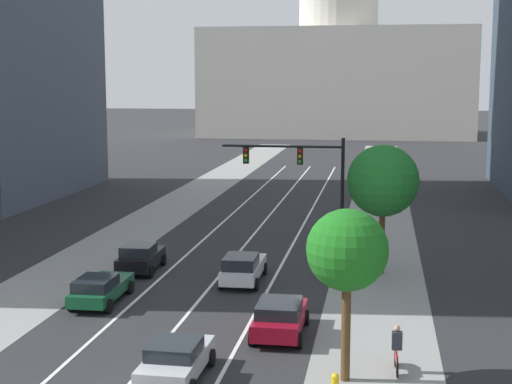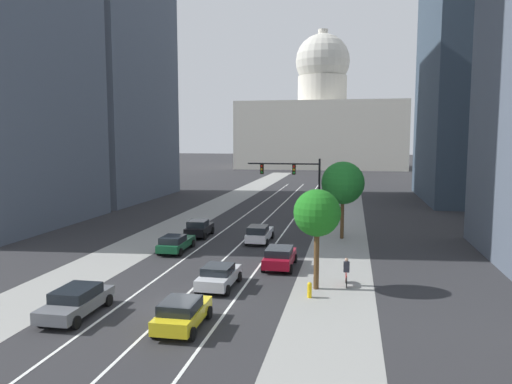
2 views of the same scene
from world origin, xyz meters
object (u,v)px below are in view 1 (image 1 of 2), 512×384
Objects in this scene: car_black at (140,257)px; cyclist at (397,349)px; car_white at (243,268)px; car_crimson at (280,317)px; street_tree_near_right at (347,251)px; capitol_building at (338,62)px; car_green at (100,288)px; traffic_signal_mast at (305,173)px; street_tree_far_right at (383,181)px; car_silver at (176,359)px.

car_black is 2.40× the size of cyclist.
car_white is 6.05m from car_black.
street_tree_near_right is at bearing -146.82° from car_crimson.
car_green is (-4.42, -111.12, -12.60)m from capitol_building.
traffic_signal_mast reaches higher than street_tree_far_right.
car_green is at bearing 127.68° from car_white.
car_black is 10.48m from traffic_signal_mast.
street_tree_near_right is at bearing -86.49° from capitol_building.
cyclist reaches higher than car_silver.
street_tree_far_right is at bearing -0.42° from cyclist.
traffic_signal_mast is 18.14m from cyclist.
cyclist is (13.46, -12.47, 0.06)m from car_black.
car_black is 0.58× the size of traffic_signal_mast.
car_white is at bearing -156.09° from street_tree_far_right.
car_black is (0.00, 6.07, 0.07)m from car_green.
car_green is 14.90m from cyclist.
street_tree_near_right is (-1.18, -15.25, -0.42)m from street_tree_far_right.
car_black is 18.34m from cyclist.
car_white is 7.67m from traffic_signal_mast.
traffic_signal_mast is (8.48, 10.54, 4.29)m from car_green.
cyclist is 14.80m from street_tree_far_right.
car_silver is 7.82m from cyclist.
street_tree_far_right reaches higher than car_green.
car_crimson is (4.42, -114.26, -12.54)m from capitol_building.
cyclist is (7.56, -11.09, 0.06)m from car_white.
street_tree_near_right is (11.69, -7.46, 3.86)m from car_green.
capitol_building reaches higher than car_silver.
car_white is 8.72m from street_tree_far_right.
car_green is at bearing 61.80° from cyclist.
car_white is at bearing 115.50° from street_tree_near_right.
capitol_building reaches higher than car_black.
traffic_signal_mast is 5.19m from street_tree_far_right.
car_green is 14.20m from traffic_signal_mast.
cyclist is at bearing 31.00° from street_tree_near_right.
car_black reaches higher than car_green.
car_green is 0.67× the size of traffic_signal_mast.
traffic_signal_mast is 1.02× the size of street_tree_far_right.
street_tree_near_right is at bearing -123.74° from car_green.
cyclist is (13.46, -6.40, 0.13)m from car_green.
car_green is at bearing -148.83° from street_tree_far_right.
car_silver is at bearing 150.30° from car_crimson.
capitol_building reaches higher than car_green.
car_crimson is 1.02× the size of car_silver.
car_black is at bearing -1.19° from car_green.
cyclist is 0.28× the size of street_tree_near_right.
traffic_signal_mast is at bearing -24.73° from car_white.
traffic_signal_mast reaches higher than car_white.
street_tree_near_right reaches higher than car_green.
street_tree_near_right reaches higher than car_black.
capitol_building is 11.63× the size of car_black.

